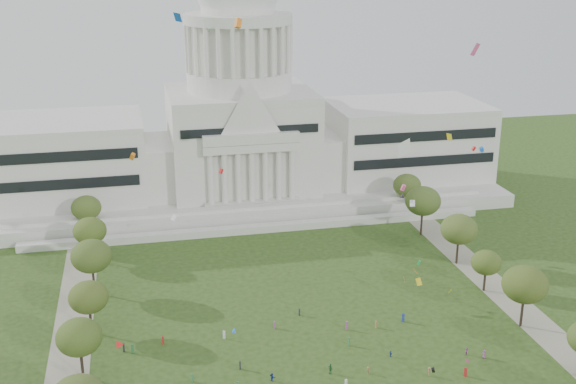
# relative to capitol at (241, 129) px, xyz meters

# --- Properties ---
(capitol) EXTENTS (160.00, 64.50, 91.30)m
(capitol) POSITION_rel_capitol_xyz_m (0.00, 0.00, 0.00)
(capitol) COLOR silver
(capitol) RESTS_ON ground
(path_left) EXTENTS (8.00, 160.00, 0.04)m
(path_left) POSITION_rel_capitol_xyz_m (-48.00, -83.59, -22.28)
(path_left) COLOR gray
(path_left) RESTS_ON ground
(path_right) EXTENTS (8.00, 160.00, 0.04)m
(path_right) POSITION_rel_capitol_xyz_m (48.00, -83.59, -22.28)
(path_right) COLOR gray
(path_right) RESTS_ON ground
(row_tree_l_2) EXTENTS (8.42, 8.42, 11.97)m
(row_tree_l_2) POSITION_rel_capitol_xyz_m (-45.04, -96.29, -13.79)
(row_tree_l_2) COLOR black
(row_tree_l_2) RESTS_ON ground
(row_tree_r_2) EXTENTS (9.55, 9.55, 13.58)m
(row_tree_r_2) POSITION_rel_capitol_xyz_m (44.17, -96.15, -12.64)
(row_tree_r_2) COLOR black
(row_tree_r_2) RESTS_ON ground
(row_tree_l_3) EXTENTS (8.12, 8.12, 11.55)m
(row_tree_l_3) POSITION_rel_capitol_xyz_m (-44.09, -79.67, -14.09)
(row_tree_l_3) COLOR black
(row_tree_l_3) RESTS_ON ground
(row_tree_r_3) EXTENTS (7.01, 7.01, 9.98)m
(row_tree_r_3) POSITION_rel_capitol_xyz_m (44.40, -79.10, -15.21)
(row_tree_r_3) COLOR black
(row_tree_r_3) RESTS_ON ground
(row_tree_l_4) EXTENTS (9.29, 9.29, 13.21)m
(row_tree_l_4) POSITION_rel_capitol_xyz_m (-44.08, -61.17, -12.90)
(row_tree_l_4) COLOR black
(row_tree_l_4) RESTS_ON ground
(row_tree_r_4) EXTENTS (9.19, 9.19, 13.06)m
(row_tree_r_4) POSITION_rel_capitol_xyz_m (44.76, -63.55, -13.01)
(row_tree_r_4) COLOR black
(row_tree_r_4) RESTS_ON ground
(row_tree_l_5) EXTENTS (8.33, 8.33, 11.85)m
(row_tree_l_5) POSITION_rel_capitol_xyz_m (-45.22, -42.58, -13.88)
(row_tree_l_5) COLOR black
(row_tree_l_5) RESTS_ON ground
(row_tree_r_5) EXTENTS (9.82, 9.82, 13.96)m
(row_tree_r_5) POSITION_rel_capitol_xyz_m (43.49, -43.40, -12.37)
(row_tree_r_5) COLOR black
(row_tree_r_5) RESTS_ON ground
(row_tree_l_6) EXTENTS (8.19, 8.19, 11.64)m
(row_tree_l_6) POSITION_rel_capitol_xyz_m (-46.87, -24.45, -14.02)
(row_tree_l_6) COLOR black
(row_tree_l_6) RESTS_ON ground
(row_tree_r_6) EXTENTS (8.42, 8.42, 11.97)m
(row_tree_r_6) POSITION_rel_capitol_xyz_m (45.96, -25.46, -13.79)
(row_tree_r_6) COLOR black
(row_tree_r_6) RESTS_ON ground
(person_0) EXTENTS (0.91, 1.01, 1.73)m
(person_0) POSITION_rel_capitol_xyz_m (30.77, -106.05, -21.43)
(person_0) COLOR #994C8C
(person_0) RESTS_ON ground
(person_2) EXTENTS (0.83, 0.63, 1.53)m
(person_2) POSITION_rel_capitol_xyz_m (27.98, -104.36, -21.53)
(person_2) COLOR #994C8C
(person_2) RESTS_ON ground
(person_3) EXTENTS (0.97, 1.10, 1.52)m
(person_3) POSITION_rel_capitol_xyz_m (6.98, -106.44, -21.53)
(person_3) COLOR olive
(person_3) RESTS_ON ground
(person_4) EXTENTS (1.12, 1.35, 2.03)m
(person_4) POSITION_rel_capitol_xyz_m (0.11, -104.85, -21.28)
(person_4) COLOR #33723F
(person_4) RESTS_ON ground
(person_5) EXTENTS (1.36, 1.59, 1.64)m
(person_5) POSITION_rel_capitol_xyz_m (-11.02, -104.89, -21.48)
(person_5) COLOR navy
(person_5) RESTS_ON ground
(person_9) EXTENTS (1.24, 1.35, 1.89)m
(person_9) POSITION_rel_capitol_xyz_m (17.90, -109.59, -21.35)
(person_9) COLOR olive
(person_9) RESTS_ON ground
(person_10) EXTENTS (0.63, 0.87, 1.33)m
(person_10) POSITION_rel_capitol_xyz_m (13.20, -101.68, -21.63)
(person_10) COLOR navy
(person_10) RESTS_ON ground
(distant_crowd) EXTENTS (62.48, 40.35, 1.94)m
(distant_crowd) POSITION_rel_capitol_xyz_m (-10.82, -98.86, -21.43)
(distant_crowd) COLOR #33723F
(distant_crowd) RESTS_ON ground
(kite_swarm) EXTENTS (78.49, 98.27, 64.36)m
(kite_swarm) POSITION_rel_capitol_xyz_m (3.74, -105.00, 5.14)
(kite_swarm) COLOR red
(kite_swarm) RESTS_ON ground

